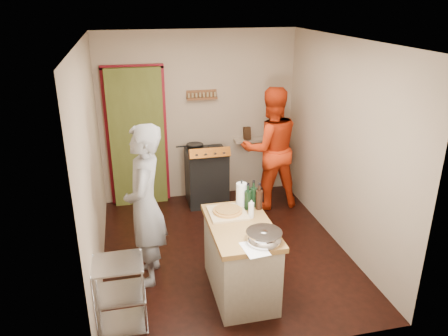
{
  "coord_description": "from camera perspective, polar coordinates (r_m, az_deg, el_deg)",
  "views": [
    {
      "loc": [
        -1.08,
        -4.69,
        3.04
      ],
      "look_at": [
        -0.0,
        0.0,
        1.13
      ],
      "focal_mm": 35.0,
      "sensor_mm": 36.0,
      "label": 1
    }
  ],
  "objects": [
    {
      "name": "floor",
      "position": [
        5.69,
        0.01,
        -10.68
      ],
      "size": [
        3.5,
        3.5,
        0.0
      ],
      "primitive_type": "plane",
      "color": "black",
      "rests_on": "ground"
    },
    {
      "name": "right_wall",
      "position": [
        5.63,
        15.1,
        2.83
      ],
      "size": [
        0.04,
        3.5,
        2.6
      ],
      "primitive_type": "cube",
      "color": "tan",
      "rests_on": "ground"
    },
    {
      "name": "person_red",
      "position": [
        6.53,
        6.08,
        2.56
      ],
      "size": [
        0.91,
        0.72,
        1.84
      ],
      "primitive_type": "imported",
      "rotation": [
        0.0,
        0.0,
        3.16
      ],
      "color": "red",
      "rests_on": "ground"
    },
    {
      "name": "person_stripe",
      "position": [
        4.82,
        -10.26,
        -4.91
      ],
      "size": [
        0.54,
        0.73,
        1.83
      ],
      "primitive_type": "imported",
      "rotation": [
        0.0,
        0.0,
        -1.74
      ],
      "color": "#B5B5BA",
      "rests_on": "ground"
    },
    {
      "name": "island",
      "position": [
        4.77,
        2.22,
        -11.4
      ],
      "size": [
        0.65,
        1.2,
        1.14
      ],
      "color": "beige",
      "rests_on": "ground"
    },
    {
      "name": "stove",
      "position": [
        6.73,
        -2.3,
        -1.04
      ],
      "size": [
        0.6,
        0.63,
        1.0
      ],
      "color": "black",
      "rests_on": "ground"
    },
    {
      "name": "back_wall",
      "position": [
        6.76,
        -8.72,
        4.96
      ],
      "size": [
        3.0,
        0.44,
        2.6
      ],
      "color": "tan",
      "rests_on": "ground"
    },
    {
      "name": "left_wall",
      "position": [
        5.02,
        -16.92,
        0.35
      ],
      "size": [
        0.04,
        3.5,
        2.6
      ],
      "primitive_type": "cube",
      "color": "tan",
      "rests_on": "ground"
    },
    {
      "name": "ceiling",
      "position": [
        4.83,
        0.02,
        16.5
      ],
      "size": [
        3.0,
        3.5,
        0.02
      ],
      "primitive_type": "cube",
      "color": "white",
      "rests_on": "back_wall"
    },
    {
      "name": "wire_shelving",
      "position": [
        4.36,
        -13.49,
        -15.76
      ],
      "size": [
        0.48,
        0.4,
        0.8
      ],
      "color": "silver",
      "rests_on": "ground"
    }
  ]
}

